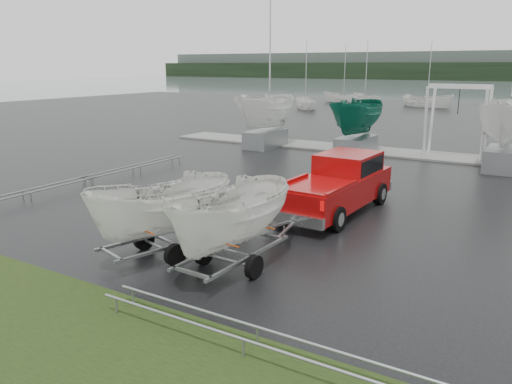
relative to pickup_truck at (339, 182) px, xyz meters
name	(u,v)px	position (x,y,z in m)	size (l,w,h in m)	color
ground_plane	(291,203)	(-1.91, -0.04, -1.04)	(120.00, 120.00, 0.00)	black
grass_verge	(42,329)	(-1.91, -11.04, -1.04)	(40.00, 40.00, 0.00)	black
dock	(390,152)	(-1.91, 12.96, -0.99)	(30.00, 3.00, 0.12)	gray
pickup_truck	(339,182)	(0.00, 0.00, 0.00)	(2.45, 6.11, 2.00)	#940809
trailer_hitched	(232,164)	(-0.31, -6.51, 1.72)	(1.82, 3.65, 5.10)	gray
trailer_parked	(161,160)	(-2.42, -6.71, 1.66)	(2.16, 3.79, 4.99)	gray
boat_hoist	(458,111)	(1.71, 12.96, 1.63)	(3.30, 2.18, 4.12)	silver
keelboat_0	(266,90)	(-9.35, 10.96, 2.60)	(2.30, 3.20, 10.47)	gray
keelboat_1	(358,96)	(-3.39, 11.16, 2.38)	(2.18, 3.20, 6.89)	gray
keelboat_2	(512,91)	(4.40, 10.96, 2.86)	(2.46, 3.20, 10.63)	gray
mast_rack_0	(136,166)	(-10.91, 0.96, -0.69)	(0.56, 6.50, 0.06)	gray
mast_rack_1	(26,192)	(-10.91, -5.04, -0.69)	(0.56, 6.50, 0.06)	gray
mast_rack_2	(251,333)	(2.09, -9.54, -0.69)	(7.00, 0.56, 0.06)	gray
moored_boat_0	(305,109)	(-19.68, 38.55, -1.04)	(2.99, 3.00, 10.80)	silver
moored_boat_1	(364,110)	(-13.24, 41.27, -1.04)	(2.81, 2.87, 11.50)	silver
moored_boat_4	(343,102)	(-20.02, 51.95, -1.04)	(2.99, 2.96, 10.93)	silver
moored_boat_6	(427,107)	(-7.75, 48.93, -1.04)	(3.20, 3.15, 11.40)	silver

